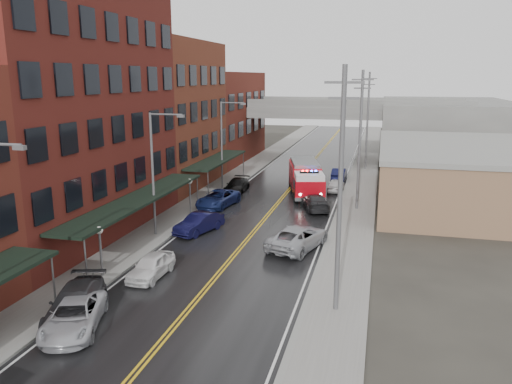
# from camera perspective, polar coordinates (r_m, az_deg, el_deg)

# --- Properties ---
(road) EXTENTS (11.00, 160.00, 0.02)m
(road) POSITION_cam_1_polar(r_m,az_deg,el_deg) (40.88, 0.92, -3.19)
(road) COLOR black
(road) RESTS_ON ground
(sidewalk_left) EXTENTS (3.00, 160.00, 0.15)m
(sidewalk_left) POSITION_cam_1_polar(r_m,az_deg,el_deg) (43.05, -8.59, -2.41)
(sidewalk_left) COLOR slate
(sidewalk_left) RESTS_ON ground
(sidewalk_right) EXTENTS (3.00, 160.00, 0.15)m
(sidewalk_right) POSITION_cam_1_polar(r_m,az_deg,el_deg) (39.90, 11.20, -3.76)
(sidewalk_right) COLOR slate
(sidewalk_right) RESTS_ON ground
(curb_left) EXTENTS (0.30, 160.00, 0.15)m
(curb_left) POSITION_cam_1_polar(r_m,az_deg,el_deg) (42.45, -6.53, -2.57)
(curb_left) COLOR gray
(curb_left) RESTS_ON ground
(curb_right) EXTENTS (0.30, 160.00, 0.15)m
(curb_right) POSITION_cam_1_polar(r_m,az_deg,el_deg) (40.00, 8.84, -3.62)
(curb_right) COLOR gray
(curb_right) RESTS_ON ground
(brick_building_b) EXTENTS (9.00, 20.00, 18.00)m
(brick_building_b) POSITION_cam_1_polar(r_m,az_deg,el_deg) (38.40, -21.56, 8.50)
(brick_building_b) COLOR #5C1A18
(brick_building_b) RESTS_ON ground
(brick_building_c) EXTENTS (9.00, 15.00, 15.00)m
(brick_building_c) POSITION_cam_1_polar(r_m,az_deg,el_deg) (53.69, -10.51, 8.63)
(brick_building_c) COLOR brown
(brick_building_c) RESTS_ON ground
(brick_building_far) EXTENTS (9.00, 20.00, 12.00)m
(brick_building_far) POSITION_cam_1_polar(r_m,az_deg,el_deg) (70.05, -4.49, 8.57)
(brick_building_far) COLOR maroon
(brick_building_far) RESTS_ON ground
(tan_building) EXTENTS (14.00, 22.00, 5.00)m
(tan_building) POSITION_cam_1_polar(r_m,az_deg,el_deg) (49.54, 22.07, 1.69)
(tan_building) COLOR #8D684C
(tan_building) RESTS_ON ground
(right_far_block) EXTENTS (18.00, 30.00, 8.00)m
(right_far_block) POSITION_cam_1_polar(r_m,az_deg,el_deg) (79.08, 20.78, 6.83)
(right_far_block) COLOR slate
(right_far_block) RESTS_ON ground
(awning_1) EXTENTS (2.60, 18.00, 3.09)m
(awning_1) POSITION_cam_1_polar(r_m,az_deg,el_deg) (36.27, -13.26, -0.79)
(awning_1) COLOR black
(awning_1) RESTS_ON ground
(awning_2) EXTENTS (2.60, 13.00, 3.09)m
(awning_2) POSITION_cam_1_polar(r_m,az_deg,el_deg) (52.10, -4.47, 3.68)
(awning_2) COLOR black
(awning_2) RESTS_ON ground
(globe_lamp_1) EXTENTS (0.44, 0.44, 3.12)m
(globe_lamp_1) POSITION_cam_1_polar(r_m,az_deg,el_deg) (30.08, -17.42, -5.26)
(globe_lamp_1) COLOR #59595B
(globe_lamp_1) RESTS_ON ground
(globe_lamp_2) EXTENTS (0.44, 0.44, 3.12)m
(globe_lamp_2) POSITION_cam_1_polar(r_m,az_deg,el_deg) (42.17, -7.57, 0.43)
(globe_lamp_2) COLOR #59595B
(globe_lamp_2) RESTS_ON ground
(street_lamp_1) EXTENTS (2.64, 0.22, 9.00)m
(street_lamp_1) POSITION_cam_1_polar(r_m,az_deg,el_deg) (36.28, -11.40, 2.86)
(street_lamp_1) COLOR #59595B
(street_lamp_1) RESTS_ON ground
(street_lamp_2) EXTENTS (2.64, 0.22, 9.00)m
(street_lamp_2) POSITION_cam_1_polar(r_m,az_deg,el_deg) (51.02, -3.68, 5.99)
(street_lamp_2) COLOR #59595B
(street_lamp_2) RESTS_ON ground
(utility_pole_0) EXTENTS (1.80, 0.24, 12.00)m
(utility_pole_0) POSITION_cam_1_polar(r_m,az_deg,el_deg) (23.84, 9.61, 0.39)
(utility_pole_0) COLOR #59595B
(utility_pole_0) RESTS_ON ground
(utility_pole_1) EXTENTS (1.80, 0.24, 12.00)m
(utility_pole_1) POSITION_cam_1_polar(r_m,az_deg,el_deg) (43.55, 11.80, 6.01)
(utility_pole_1) COLOR #59595B
(utility_pole_1) RESTS_ON ground
(utility_pole_2) EXTENTS (1.80, 0.24, 12.00)m
(utility_pole_2) POSITION_cam_1_polar(r_m,az_deg,el_deg) (63.44, 12.63, 8.11)
(utility_pole_2) COLOR #59595B
(utility_pole_2) RESTS_ON ground
(overpass) EXTENTS (40.00, 10.00, 7.50)m
(overpass) POSITION_cam_1_polar(r_m,az_deg,el_deg) (70.98, 6.92, 8.57)
(overpass) COLOR slate
(overpass) RESTS_ON ground
(fire_truck) EXTENTS (5.12, 9.11, 3.17)m
(fire_truck) POSITION_cam_1_polar(r_m,az_deg,el_deg) (49.43, 5.71, 1.65)
(fire_truck) COLOR #B50813
(fire_truck) RESTS_ON ground
(parked_car_left_2) EXTENTS (3.80, 5.42, 1.37)m
(parked_car_left_2) POSITION_cam_1_polar(r_m,az_deg,el_deg) (25.14, -20.09, -13.16)
(parked_car_left_2) COLOR #ADAFB6
(parked_car_left_2) RESTS_ON ground
(parked_car_left_3) EXTENTS (3.54, 5.62, 1.52)m
(parked_car_left_3) POSITION_cam_1_polar(r_m,az_deg,el_deg) (26.26, -19.92, -11.82)
(parked_car_left_3) COLOR #29292B
(parked_car_left_3) RESTS_ON ground
(parked_car_left_4) EXTENTS (1.72, 4.04, 1.36)m
(parked_car_left_4) POSITION_cam_1_polar(r_m,az_deg,el_deg) (30.01, -11.90, -8.28)
(parked_car_left_4) COLOR white
(parked_car_left_4) RESTS_ON ground
(parked_car_left_5) EXTENTS (2.88, 4.73, 1.47)m
(parked_car_left_5) POSITION_cam_1_polar(r_m,az_deg,el_deg) (37.64, -6.53, -3.57)
(parked_car_left_5) COLOR black
(parked_car_left_5) RESTS_ON ground
(parked_car_left_6) EXTENTS (3.22, 5.59, 1.47)m
(parked_car_left_6) POSITION_cam_1_polar(r_m,az_deg,el_deg) (44.99, -4.35, -0.75)
(parked_car_left_6) COLOR navy
(parked_car_left_6) RESTS_ON ground
(parked_car_left_7) EXTENTS (1.94, 4.64, 1.34)m
(parked_car_left_7) POSITION_cam_1_polar(r_m,az_deg,el_deg) (50.58, -2.21, 0.75)
(parked_car_left_7) COLOR black
(parked_car_left_7) RESTS_ON ground
(parked_car_right_0) EXTENTS (4.17, 6.20, 1.58)m
(parked_car_right_0) POSITION_cam_1_polar(r_m,az_deg,el_deg) (34.17, 4.82, -5.17)
(parked_car_right_0) COLOR #9FA1A7
(parked_car_right_0) RESTS_ON ground
(parked_car_right_1) EXTENTS (3.44, 5.21, 1.40)m
(parked_car_right_1) POSITION_cam_1_polar(r_m,az_deg,el_deg) (44.08, 6.74, -1.14)
(parked_car_right_1) COLOR #232325
(parked_car_right_1) RESTS_ON ground
(parked_car_right_2) EXTENTS (1.59, 3.90, 1.32)m
(parked_car_right_2) POSITION_cam_1_polar(r_m,az_deg,el_deg) (51.33, 9.13, 0.77)
(parked_car_right_2) COLOR silver
(parked_car_right_2) RESTS_ON ground
(parked_car_right_3) EXTENTS (1.54, 4.23, 1.39)m
(parked_car_right_3) POSITION_cam_1_polar(r_m,az_deg,el_deg) (57.27, 9.50, 2.06)
(parked_car_right_3) COLOR #0E1134
(parked_car_right_3) RESTS_ON ground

